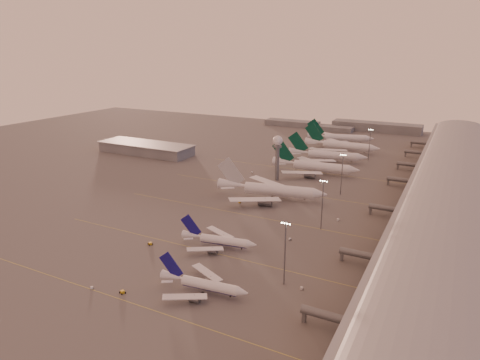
% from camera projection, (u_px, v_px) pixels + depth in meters
% --- Properties ---
extents(ground, '(700.00, 700.00, 0.00)m').
position_uv_depth(ground, '(157.00, 251.00, 181.92)').
color(ground, '#575454').
rests_on(ground, ground).
extents(taxiway_markings, '(180.00, 185.25, 0.02)m').
position_uv_depth(taxiway_markings, '(273.00, 219.00, 216.26)').
color(taxiway_markings, gold).
rests_on(taxiway_markings, ground).
extents(terminal, '(57.00, 362.00, 23.04)m').
position_uv_depth(terminal, '(451.00, 192.00, 224.83)').
color(terminal, black).
rests_on(terminal, ground).
extents(hangar, '(82.00, 27.00, 8.50)m').
position_uv_depth(hangar, '(146.00, 148.00, 352.30)').
color(hangar, slate).
rests_on(hangar, ground).
extents(radar_tower, '(6.40, 6.40, 31.10)m').
position_uv_depth(radar_tower, '(278.00, 149.00, 275.45)').
color(radar_tower, slate).
rests_on(radar_tower, ground).
extents(mast_a, '(3.60, 0.56, 25.00)m').
position_uv_depth(mast_a, '(285.00, 250.00, 152.38)').
color(mast_a, slate).
rests_on(mast_a, ground).
extents(mast_b, '(3.60, 0.56, 25.00)m').
position_uv_depth(mast_b, '(322.00, 202.00, 200.39)').
color(mast_b, slate).
rests_on(mast_b, ground).
extents(mast_c, '(3.60, 0.56, 25.00)m').
position_uv_depth(mast_c, '(342.00, 172.00, 249.28)').
color(mast_c, slate).
rests_on(mast_c, ground).
extents(mast_d, '(3.60, 0.56, 25.00)m').
position_uv_depth(mast_d, '(370.00, 143.00, 326.55)').
color(mast_d, slate).
rests_on(mast_d, ground).
extents(distant_horizon, '(165.00, 37.50, 9.00)m').
position_uv_depth(distant_horizon, '(349.00, 126.00, 455.64)').
color(distant_horizon, slate).
rests_on(distant_horizon, ground).
extents(narrowbody_near, '(34.27, 27.24, 13.40)m').
position_uv_depth(narrowbody_near, '(203.00, 286.00, 150.42)').
color(narrowbody_near, silver).
rests_on(narrowbody_near, ground).
extents(narrowbody_mid, '(34.77, 27.54, 13.65)m').
position_uv_depth(narrowbody_mid, '(219.00, 241.00, 185.06)').
color(narrowbody_mid, silver).
rests_on(narrowbody_mid, ground).
extents(widebody_white, '(64.08, 50.93, 22.70)m').
position_uv_depth(widebody_white, '(272.00, 192.00, 245.08)').
color(widebody_white, silver).
rests_on(widebody_white, ground).
extents(greentail_a, '(61.37, 49.41, 22.29)m').
position_uv_depth(greentail_a, '(315.00, 168.00, 294.33)').
color(greentail_a, silver).
rests_on(greentail_a, ground).
extents(greentail_b, '(60.18, 48.25, 21.97)m').
position_uv_depth(greentail_b, '(327.00, 157.00, 325.94)').
color(greentail_b, silver).
rests_on(greentail_b, ground).
extents(greentail_c, '(63.57, 51.37, 23.10)m').
position_uv_depth(greentail_c, '(342.00, 147.00, 356.99)').
color(greentail_c, silver).
rests_on(greentail_c, ground).
extents(greentail_d, '(59.16, 47.20, 21.90)m').
position_uv_depth(greentail_d, '(340.00, 139.00, 390.55)').
color(greentail_d, silver).
rests_on(greentail_d, ground).
extents(gsv_truck_a, '(4.64, 4.46, 1.92)m').
position_uv_depth(gsv_truck_a, '(93.00, 286.00, 153.16)').
color(gsv_truck_a, silver).
rests_on(gsv_truck_a, ground).
extents(gsv_tug_near, '(3.46, 4.44, 1.11)m').
position_uv_depth(gsv_tug_near, '(123.00, 292.00, 150.27)').
color(gsv_tug_near, gold).
rests_on(gsv_tug_near, ground).
extents(gsv_catering_a, '(4.76, 2.31, 3.89)m').
position_uv_depth(gsv_catering_a, '(302.00, 285.00, 152.41)').
color(gsv_catering_a, silver).
rests_on(gsv_catering_a, ground).
extents(gsv_tug_mid, '(4.67, 3.92, 1.15)m').
position_uv_depth(gsv_tug_mid, '(150.00, 244.00, 187.62)').
color(gsv_tug_mid, gold).
rests_on(gsv_tug_mid, ground).
extents(gsv_truck_b, '(5.31, 2.80, 2.04)m').
position_uv_depth(gsv_truck_b, '(291.00, 238.00, 191.99)').
color(gsv_truck_b, silver).
rests_on(gsv_truck_b, ground).
extents(gsv_truck_c, '(4.70, 5.81, 2.26)m').
position_uv_depth(gsv_truck_c, '(240.00, 201.00, 239.15)').
color(gsv_truck_c, gold).
rests_on(gsv_truck_c, ground).
extents(gsv_catering_b, '(5.90, 3.84, 4.47)m').
position_uv_depth(gsv_catering_b, '(339.00, 217.00, 213.39)').
color(gsv_catering_b, silver).
rests_on(gsv_catering_b, ground).
extents(gsv_tug_far, '(3.93, 3.87, 0.99)m').
position_uv_depth(gsv_tug_far, '(271.00, 186.00, 266.89)').
color(gsv_tug_far, silver).
rests_on(gsv_tug_far, ground).
extents(gsv_truck_d, '(3.33, 5.99, 2.29)m').
position_uv_depth(gsv_truck_d, '(252.00, 171.00, 296.72)').
color(gsv_truck_d, silver).
rests_on(gsv_truck_d, ground).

